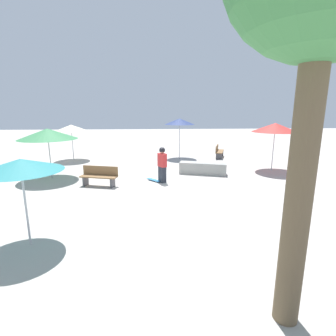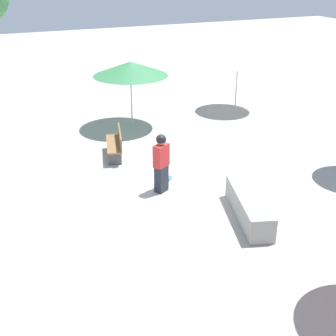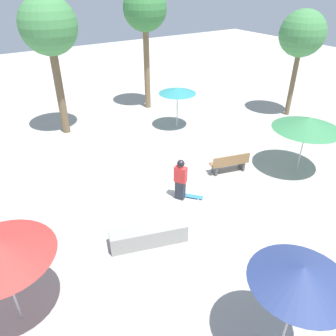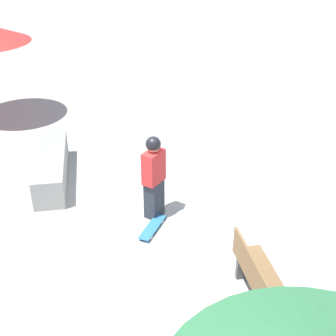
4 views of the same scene
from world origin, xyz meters
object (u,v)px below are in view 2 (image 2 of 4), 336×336
Objects in this scene: bench_far at (116,144)px; skateboard at (163,182)px; concrete_ledge at (249,207)px; skater_main at (161,161)px; shade_umbrella_green at (130,69)px; shade_umbrella_cream at (238,59)px.

skateboard is at bearing -150.37° from bench_far.
concrete_ledge is 5.15m from bench_far.
skater_main is 5.49m from shade_umbrella_green.
shade_umbrella_cream is (5.11, -5.32, 1.98)m from skateboard.
shade_umbrella_green is at bearing 2.74° from concrete_ledge.
shade_umbrella_green reaches higher than shade_umbrella_cream.
shade_umbrella_green reaches higher than skater_main.
bench_far is (4.83, 1.77, 0.13)m from concrete_ledge.
concrete_ledge is (-2.50, -1.16, 0.24)m from skateboard.
bench_far is at bearing 20.11° from concrete_ledge.
shade_umbrella_green is at bearing 38.76° from skateboard.
concrete_ledge is at bearing -145.04° from bench_far.
concrete_ledge is 0.91× the size of shade_umbrella_green.
skateboard is 0.30× the size of concrete_ledge.
skateboard is 7.64m from shade_umbrella_cream.
skateboard is 0.27× the size of shade_umbrella_green.
shade_umbrella_green is at bearing -14.44° from bench_far.
concrete_ledge is at bearing -87.51° from skater_main.
skater_main is 0.71× the size of shade_umbrella_cream.
shade_umbrella_cream is at bearing 2.01° from skateboard.
bench_far is 0.74× the size of shade_umbrella_cream.
skateboard is 5.34m from shade_umbrella_green.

